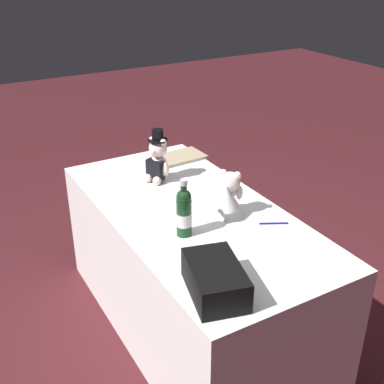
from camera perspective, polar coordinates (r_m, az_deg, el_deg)
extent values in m
plane|color=#47191E|center=(2.85, 0.00, -14.83)|extent=(12.00, 12.00, 0.00)
cube|color=white|center=(2.63, 0.00, -8.96)|extent=(1.63, 0.79, 0.72)
ellipsoid|color=silver|center=(2.73, -3.87, 2.82)|extent=(0.11, 0.10, 0.14)
cube|color=black|center=(2.71, -4.26, 2.60)|extent=(0.11, 0.08, 0.11)
sphere|color=silver|center=(2.69, -3.94, 5.07)|extent=(0.10, 0.10, 0.10)
sphere|color=silver|center=(2.66, -4.49, 4.66)|extent=(0.04, 0.04, 0.04)
sphere|color=silver|center=(2.69, -4.57, 6.02)|extent=(0.04, 0.04, 0.04)
sphere|color=silver|center=(2.65, -3.35, 5.73)|extent=(0.04, 0.04, 0.04)
ellipsoid|color=silver|center=(2.75, -5.05, 3.20)|extent=(0.03, 0.03, 0.08)
ellipsoid|color=silver|center=(2.68, -3.03, 2.65)|extent=(0.03, 0.03, 0.08)
sphere|color=silver|center=(2.73, -5.11, 1.61)|extent=(0.05, 0.05, 0.05)
sphere|color=silver|center=(2.69, -4.06, 1.30)|extent=(0.05, 0.05, 0.05)
cylinder|color=black|center=(2.67, -3.97, 6.00)|extent=(0.11, 0.11, 0.01)
cylinder|color=black|center=(2.66, -3.99, 6.62)|extent=(0.06, 0.06, 0.06)
cone|color=white|center=(2.38, 4.32, -1.17)|extent=(0.16, 0.16, 0.13)
ellipsoid|color=white|center=(2.35, 4.36, 0.02)|extent=(0.07, 0.06, 0.06)
sphere|color=silver|center=(2.33, 4.41, 1.17)|extent=(0.10, 0.10, 0.10)
sphere|color=silver|center=(2.37, 4.73, 1.44)|extent=(0.04, 0.04, 0.04)
sphere|color=silver|center=(2.31, 5.25, 1.91)|extent=(0.04, 0.04, 0.04)
sphere|color=silver|center=(2.32, 3.64, 2.19)|extent=(0.04, 0.04, 0.04)
ellipsoid|color=silver|center=(2.36, 5.49, -0.08)|extent=(0.03, 0.03, 0.07)
ellipsoid|color=silver|center=(2.39, 3.54, 0.28)|extent=(0.03, 0.03, 0.07)
cone|color=white|center=(2.31, 3.94, -0.49)|extent=(0.17, 0.17, 0.13)
cylinder|color=#15381C|center=(2.20, -0.93, -2.93)|extent=(0.07, 0.07, 0.18)
sphere|color=#15381C|center=(2.15, -0.95, -0.59)|extent=(0.07, 0.07, 0.07)
cylinder|color=#15381C|center=(2.13, -0.96, 0.47)|extent=(0.03, 0.03, 0.07)
cylinder|color=silver|center=(2.12, -0.96, 1.12)|extent=(0.03, 0.03, 0.02)
cylinder|color=white|center=(2.20, -0.93, -3.13)|extent=(0.07, 0.07, 0.06)
cylinder|color=navy|center=(2.35, 9.39, -3.58)|extent=(0.07, 0.12, 0.01)
cone|color=silver|center=(2.34, 7.76, -3.63)|extent=(0.01, 0.02, 0.01)
cube|color=black|center=(1.86, 2.68, -10.05)|extent=(0.34, 0.26, 0.12)
cube|color=#B7B7BF|center=(1.92, 4.56, -8.88)|extent=(0.04, 0.02, 0.03)
cube|color=tan|center=(3.03, -1.48, 4.02)|extent=(0.21, 0.31, 0.02)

